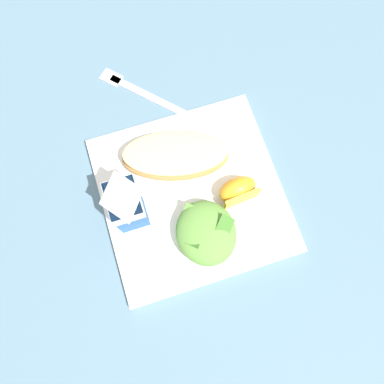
# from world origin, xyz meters

# --- Properties ---
(ground) EXTENTS (3.00, 3.00, 0.00)m
(ground) POSITION_xyz_m (0.00, 0.00, 0.00)
(ground) COLOR slate
(white_plate) EXTENTS (0.28, 0.28, 0.02)m
(white_plate) POSITION_xyz_m (0.00, 0.00, 0.01)
(white_plate) COLOR white
(white_plate) RESTS_ON ground
(cheesy_pizza_bread) EXTENTS (0.12, 0.18, 0.04)m
(cheesy_pizza_bread) POSITION_xyz_m (0.06, 0.01, 0.03)
(cheesy_pizza_bread) COLOR #B77F42
(cheesy_pizza_bread) RESTS_ON white_plate
(green_salad_pile) EXTENTS (0.10, 0.09, 0.04)m
(green_salad_pile) POSITION_xyz_m (-0.07, -0.00, 0.04)
(green_salad_pile) COLOR #5B8E3D
(green_salad_pile) RESTS_ON white_plate
(milk_carton) EXTENTS (0.06, 0.04, 0.11)m
(milk_carton) POSITION_xyz_m (0.00, 0.10, 0.08)
(milk_carton) COLOR #23569E
(milk_carton) RESTS_ON white_plate
(orange_wedge_front) EXTENTS (0.04, 0.06, 0.04)m
(orange_wedge_front) POSITION_xyz_m (-0.02, -0.07, 0.04)
(orange_wedge_front) COLOR orange
(orange_wedge_front) RESTS_ON white_plate
(metal_fork) EXTENTS (0.15, 0.14, 0.01)m
(metal_fork) POSITION_xyz_m (0.21, 0.03, 0.00)
(metal_fork) COLOR silver
(metal_fork) RESTS_ON ground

